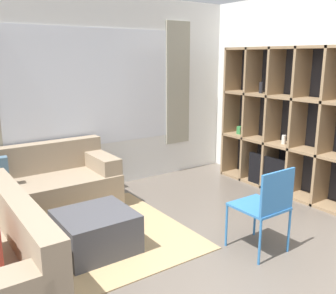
# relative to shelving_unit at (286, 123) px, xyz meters

# --- Properties ---
(ground_plane) EXTENTS (16.00, 16.00, 0.00)m
(ground_plane) POSITION_rel_shelving_unit_xyz_m (-2.16, -1.48, -0.98)
(ground_plane) COLOR #665B51
(wall_back) EXTENTS (5.83, 0.11, 2.70)m
(wall_back) POSITION_rel_shelving_unit_xyz_m (-2.16, 1.61, 0.38)
(wall_back) COLOR white
(wall_back) RESTS_ON ground_plane
(wall_right) EXTENTS (0.07, 4.26, 2.70)m
(wall_right) POSITION_rel_shelving_unit_xyz_m (0.19, 0.05, 0.37)
(wall_right) COLOR white
(wall_right) RESTS_ON ground_plane
(area_rug) EXTENTS (2.92, 1.90, 0.01)m
(area_rug) POSITION_rel_shelving_unit_xyz_m (-3.35, 0.17, -0.97)
(area_rug) COLOR tan
(area_rug) RESTS_ON ground_plane
(shelving_unit) EXTENTS (0.37, 2.12, 2.00)m
(shelving_unit) POSITION_rel_shelving_unit_xyz_m (0.00, 0.00, 0.00)
(shelving_unit) COLOR #232328
(shelving_unit) RESTS_ON ground_plane
(couch_main) EXTENTS (1.84, 0.83, 0.81)m
(couch_main) POSITION_rel_shelving_unit_xyz_m (-3.11, 1.15, -0.67)
(couch_main) COLOR gray
(couch_main) RESTS_ON ground_plane
(ottoman) EXTENTS (0.71, 0.67, 0.40)m
(ottoman) POSITION_rel_shelving_unit_xyz_m (-2.93, -0.08, -0.78)
(ottoman) COLOR #47474C
(ottoman) RESTS_ON ground_plane
(folding_chair) EXTENTS (0.44, 0.46, 0.86)m
(folding_chair) POSITION_rel_shelving_unit_xyz_m (-1.60, -1.06, -0.46)
(folding_chair) COLOR #3375B7
(folding_chair) RESTS_ON ground_plane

